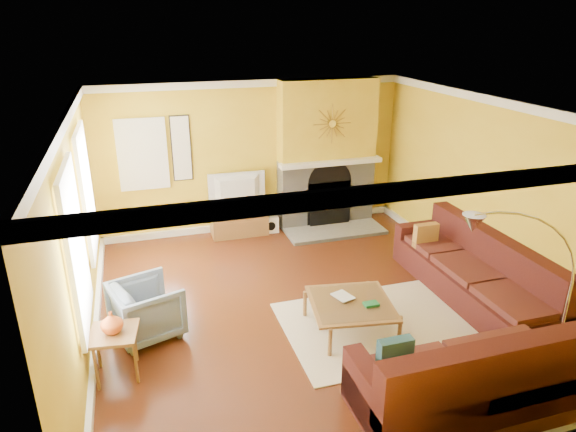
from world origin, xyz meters
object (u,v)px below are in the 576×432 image
object	(u,v)px
armchair	(147,309)
side_table	(116,354)
sectional_sofa	(423,293)
arc_lamp	(520,311)
media_console	(239,220)
coffee_table	(350,315)

from	to	relation	value
armchair	side_table	distance (m)	0.79
sectional_sofa	armchair	world-z (taller)	sectional_sofa
armchair	side_table	xyz separation A→B (m)	(-0.36, -0.70, -0.08)
sectional_sofa	arc_lamp	bearing A→B (deg)	-86.23
media_console	arc_lamp	bearing A→B (deg)	-71.43
coffee_table	armchair	xyz separation A→B (m)	(-2.44, 0.63, 0.16)
media_console	arc_lamp	world-z (taller)	arc_lamp
sectional_sofa	side_table	world-z (taller)	sectional_sofa
coffee_table	armchair	bearing A→B (deg)	165.44
armchair	side_table	bearing A→B (deg)	134.83
armchair	arc_lamp	size ratio (longest dim) A/B	0.37
coffee_table	sectional_sofa	bearing A→B (deg)	-9.84
coffee_table	side_table	bearing A→B (deg)	-178.66
coffee_table	armchair	size ratio (longest dim) A/B	1.29
side_table	armchair	bearing A→B (deg)	62.52
media_console	armchair	xyz separation A→B (m)	(-1.74, -2.79, 0.08)
arc_lamp	coffee_table	bearing A→B (deg)	121.39
side_table	sectional_sofa	bearing A→B (deg)	-1.42
armchair	side_table	size ratio (longest dim) A/B	1.41
sectional_sofa	media_console	size ratio (longest dim) A/B	3.68
sectional_sofa	arc_lamp	distance (m)	1.62
coffee_table	arc_lamp	size ratio (longest dim) A/B	0.47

